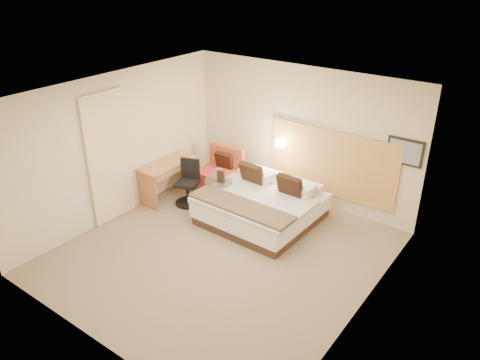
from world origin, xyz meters
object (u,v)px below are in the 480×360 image
Objects in this scene: lounge_chair at (221,172)px; desk at (168,170)px; bed at (262,205)px; desk_chair at (188,186)px; side_table at (218,193)px.

lounge_chair reaches higher than desk.
desk is (-2.04, -0.35, 0.29)m from bed.
desk is 1.37× the size of desk_chair.
bed is 1.58m from desk_chair.
side_table is at bearing -171.95° from bed.
desk is at bearing -175.53° from desk_chair.
side_table is 1.16m from desk.
bed is 2.31× the size of lounge_chair.
bed is 3.35× the size of side_table.
bed is 2.09m from desk.
lounge_chair is (-1.46, 0.62, 0.03)m from bed.
bed is at bearing -23.24° from lounge_chair.
bed is 2.23× the size of desk_chair.
lounge_chair is 1.17m from desk.
lounge_chair is 0.97× the size of desk_chair.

